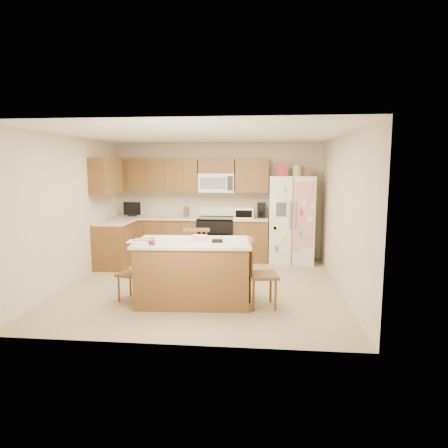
# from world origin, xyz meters

# --- Properties ---
(ground) EXTENTS (4.50, 4.50, 0.00)m
(ground) POSITION_xyz_m (0.00, 0.00, 0.00)
(ground) COLOR tan
(ground) RESTS_ON ground
(room_shell) EXTENTS (4.60, 4.60, 2.52)m
(room_shell) POSITION_xyz_m (0.00, 0.00, 1.44)
(room_shell) COLOR beige
(room_shell) RESTS_ON ground
(cabinetry) EXTENTS (3.36, 1.56, 2.15)m
(cabinetry) POSITION_xyz_m (-0.98, 1.79, 0.91)
(cabinetry) COLOR brown
(cabinetry) RESTS_ON ground
(stove) EXTENTS (0.76, 0.65, 1.13)m
(stove) POSITION_xyz_m (0.00, 1.94, 0.47)
(stove) COLOR black
(stove) RESTS_ON ground
(refrigerator) EXTENTS (0.90, 0.79, 2.04)m
(refrigerator) POSITION_xyz_m (1.57, 1.87, 0.92)
(refrigerator) COLOR white
(refrigerator) RESTS_ON ground
(island) EXTENTS (1.79, 1.07, 1.01)m
(island) POSITION_xyz_m (-0.01, -0.80, 0.46)
(island) COLOR brown
(island) RESTS_ON ground
(windsor_chair_left) EXTENTS (0.44, 0.46, 0.87)m
(windsor_chair_left) POSITION_xyz_m (-0.93, -0.81, 0.41)
(windsor_chair_left) COLOR brown
(windsor_chair_left) RESTS_ON ground
(windsor_chair_back) EXTENTS (0.46, 0.44, 1.03)m
(windsor_chair_back) POSITION_xyz_m (-0.06, -0.13, 0.48)
(windsor_chair_back) COLOR brown
(windsor_chair_back) RESTS_ON ground
(windsor_chair_right) EXTENTS (0.48, 0.50, 1.00)m
(windsor_chair_right) POSITION_xyz_m (0.97, -0.91, 0.47)
(windsor_chair_right) COLOR brown
(windsor_chair_right) RESTS_ON ground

